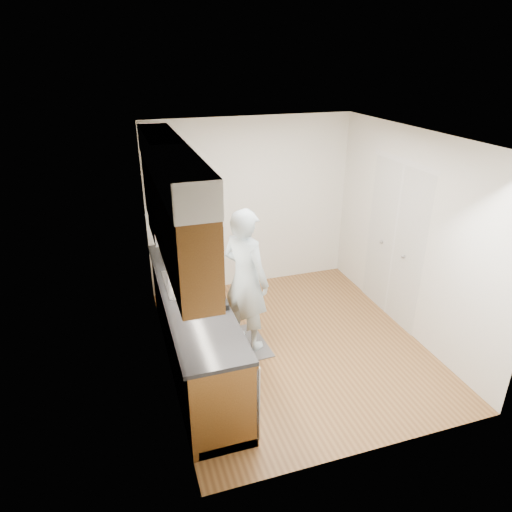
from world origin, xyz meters
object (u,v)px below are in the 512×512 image
(person, at_px, (246,271))
(soap_bottle_a, at_px, (181,251))
(soap_bottle_c, at_px, (174,248))
(dish_rack, at_px, (208,302))
(steel_can, at_px, (197,263))
(soap_bottle_b, at_px, (180,252))

(person, relative_size, soap_bottle_a, 8.22)
(soap_bottle_c, xyz_separation_m, dish_rack, (0.13, -1.39, -0.05))
(steel_can, xyz_separation_m, dish_rack, (-0.06, -0.92, -0.03))
(person, relative_size, dish_rack, 5.25)
(soap_bottle_b, bearing_deg, dish_rack, -85.82)
(dish_rack, bearing_deg, soap_bottle_c, 98.85)
(soap_bottle_b, xyz_separation_m, dish_rack, (0.09, -1.22, -0.06))
(dish_rack, bearing_deg, soap_bottle_a, 97.49)
(soap_bottle_a, relative_size, dish_rack, 0.64)
(soap_bottle_b, xyz_separation_m, steel_can, (0.15, -0.31, -0.03))
(person, bearing_deg, dish_rack, 101.48)
(soap_bottle_c, height_order, steel_can, soap_bottle_c)
(soap_bottle_a, distance_m, steel_can, 0.29)
(person, xyz_separation_m, soap_bottle_b, (-0.64, 0.69, 0.03))
(soap_bottle_c, distance_m, dish_rack, 1.40)
(dish_rack, bearing_deg, steel_can, 89.38)
(person, xyz_separation_m, soap_bottle_a, (-0.64, 0.63, 0.07))
(soap_bottle_c, bearing_deg, soap_bottle_b, -75.64)
(soap_bottle_a, bearing_deg, person, -44.59)
(soap_bottle_a, bearing_deg, steel_can, -58.93)
(dish_rack, bearing_deg, soap_bottle_b, 97.57)
(person, height_order, soap_bottle_b, person)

